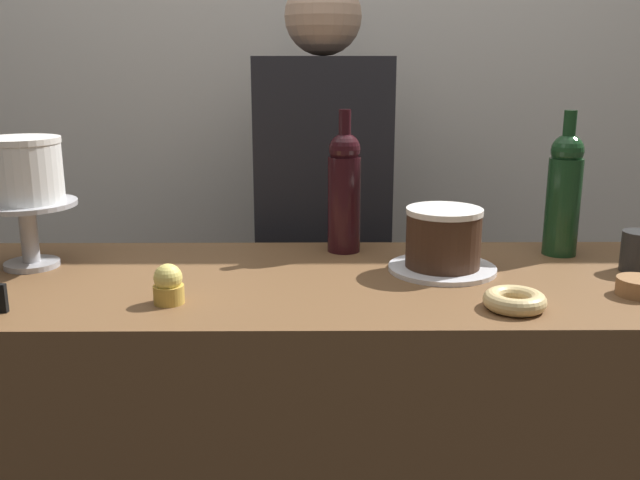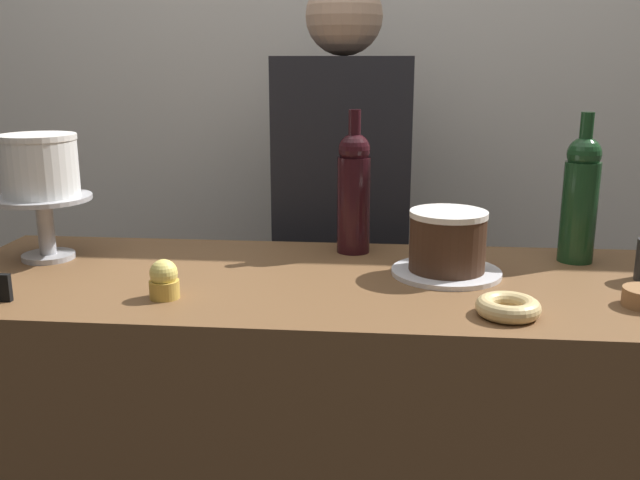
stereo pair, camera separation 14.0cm
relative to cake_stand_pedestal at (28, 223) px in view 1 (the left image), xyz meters
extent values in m
cube|color=silver|center=(0.62, 0.78, 0.25)|extent=(6.00, 0.05, 2.60)
cylinder|color=#B2B2B7|center=(0.00, 0.00, -0.09)|extent=(0.11, 0.11, 0.01)
cylinder|color=#B2B2B7|center=(0.00, 0.00, -0.02)|extent=(0.04, 0.04, 0.12)
cylinder|color=#B2B2B7|center=(0.00, 0.00, 0.04)|extent=(0.21, 0.21, 0.01)
cylinder|color=white|center=(0.00, 0.00, 0.11)|extent=(0.16, 0.16, 0.12)
cylinder|color=white|center=(0.00, 0.00, 0.17)|extent=(0.16, 0.16, 0.01)
cylinder|color=white|center=(0.88, -0.04, -0.09)|extent=(0.23, 0.23, 0.01)
cylinder|color=#3D2619|center=(0.88, -0.04, -0.03)|extent=(0.16, 0.16, 0.11)
cylinder|color=white|center=(0.88, -0.04, 0.03)|extent=(0.16, 0.16, 0.01)
cylinder|color=black|center=(0.68, 0.13, 0.01)|extent=(0.08, 0.08, 0.22)
sphere|color=black|center=(0.68, 0.13, 0.14)|extent=(0.07, 0.07, 0.07)
cylinder|color=black|center=(0.68, 0.13, 0.19)|extent=(0.03, 0.03, 0.08)
cylinder|color=#193D1E|center=(1.17, 0.09, 0.01)|extent=(0.08, 0.08, 0.22)
sphere|color=#193D1E|center=(1.17, 0.09, 0.14)|extent=(0.07, 0.07, 0.07)
cylinder|color=#193D1E|center=(1.17, 0.09, 0.19)|extent=(0.03, 0.03, 0.08)
cylinder|color=gold|center=(0.34, -0.24, -0.08)|extent=(0.06, 0.06, 0.03)
sphere|color=#EFDB6B|center=(0.34, -0.24, -0.05)|extent=(0.05, 0.05, 0.05)
torus|color=#E0C17F|center=(0.96, -0.27, -0.08)|extent=(0.11, 0.11, 0.03)
cylinder|color=olive|center=(1.22, -0.20, -0.09)|extent=(0.08, 0.08, 0.01)
cylinder|color=olive|center=(1.22, -0.20, -0.08)|extent=(0.08, 0.08, 0.01)
cylinder|color=olive|center=(1.22, -0.20, -0.07)|extent=(0.08, 0.08, 0.01)
cylinder|color=#282828|center=(1.29, -0.04, -0.05)|extent=(0.08, 0.08, 0.08)
cube|color=black|center=(0.63, 0.44, -0.63)|extent=(0.28, 0.18, 0.85)
cube|color=#232328|center=(0.63, 0.44, 0.07)|extent=(0.36, 0.22, 0.55)
sphere|color=tan|center=(0.63, 0.44, 0.45)|extent=(0.20, 0.20, 0.20)
camera|label=1|loc=(0.61, -1.44, 0.33)|focal=39.12mm
camera|label=2|loc=(0.75, -1.43, 0.33)|focal=39.12mm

